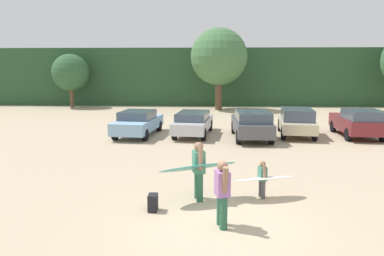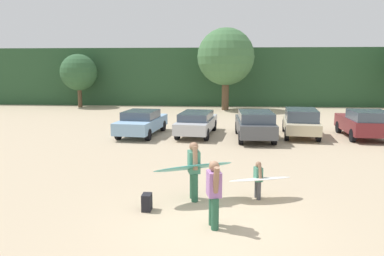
{
  "view_description": "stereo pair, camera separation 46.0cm",
  "coord_description": "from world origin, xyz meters",
  "views": [
    {
      "loc": [
        -0.31,
        -8.52,
        3.75
      ],
      "look_at": [
        -0.91,
        5.89,
        1.37
      ],
      "focal_mm": 34.51,
      "sensor_mm": 36.0,
      "label": 1
    },
    {
      "loc": [
        0.15,
        -8.49,
        3.75
      ],
      "look_at": [
        -0.91,
        5.89,
        1.37
      ],
      "focal_mm": 34.51,
      "sensor_mm": 36.0,
      "label": 2
    }
  ],
  "objects": [
    {
      "name": "tree_center",
      "position": [
        0.68,
        24.39,
        4.64
      ],
      "size": [
        4.98,
        4.98,
        7.16
      ],
      "color": "brown",
      "rests_on": "ground_plane"
    },
    {
      "name": "hillside_ridge",
      "position": [
        0.0,
        33.38,
        2.81
      ],
      "size": [
        108.0,
        12.0,
        5.61
      ],
      "primitive_type": "cube",
      "color": "#284C2D",
      "rests_on": "ground_plane"
    },
    {
      "name": "surfboard_teal",
      "position": [
        -0.54,
        1.5,
        0.99
      ],
      "size": [
        2.4,
        1.62,
        0.34
      ],
      "rotation": [
        0.0,
        0.0,
        3.6
      ],
      "color": "teal"
    },
    {
      "name": "person_adult",
      "position": [
        -0.54,
        1.59,
        0.95
      ],
      "size": [
        0.4,
        0.64,
        1.69
      ],
      "rotation": [
        0.0,
        0.0,
        3.37
      ],
      "color": "#26593F",
      "rests_on": "ground_plane"
    },
    {
      "name": "parked_car_maroon",
      "position": [
        7.86,
        11.53,
        0.82
      ],
      "size": [
        2.11,
        4.19,
        1.56
      ],
      "rotation": [
        0.0,
        0.0,
        1.52
      ],
      "color": "maroon",
      "rests_on": "ground_plane"
    },
    {
      "name": "person_companion",
      "position": [
        0.05,
        -0.21,
        0.91
      ],
      "size": [
        0.38,
        0.68,
        1.62
      ],
      "rotation": [
        0.0,
        0.0,
        3.37
      ],
      "color": "#26593F",
      "rests_on": "ground_plane"
    },
    {
      "name": "parked_car_dark_gray",
      "position": [
        2.03,
        10.79,
        0.81
      ],
      "size": [
        1.87,
        4.57,
        1.52
      ],
      "rotation": [
        0.0,
        0.0,
        1.58
      ],
      "color": "#4C4F54",
      "rests_on": "ground_plane"
    },
    {
      "name": "tree_far_left",
      "position": [
        -13.06,
        25.62,
        3.27
      ],
      "size": [
        3.41,
        3.41,
        4.99
      ],
      "color": "brown",
      "rests_on": "ground_plane"
    },
    {
      "name": "surfboard_white",
      "position": [
        1.34,
        1.75,
        0.6
      ],
      "size": [
        1.95,
        1.06,
        0.18
      ],
      "rotation": [
        0.0,
        0.0,
        3.44
      ],
      "color": "white"
    },
    {
      "name": "parked_car_champagne",
      "position": [
        4.61,
        11.8,
        0.82
      ],
      "size": [
        2.25,
        4.39,
        1.52
      ],
      "rotation": [
        0.0,
        0.0,
        1.44
      ],
      "color": "beige",
      "rests_on": "ground_plane"
    },
    {
      "name": "backpack_dropped",
      "position": [
        -1.73,
        0.7,
        0.22
      ],
      "size": [
        0.24,
        0.34,
        0.45
      ],
      "color": "black",
      "rests_on": "ground_plane"
    },
    {
      "name": "ground_plane",
      "position": [
        0.0,
        0.0,
        0.0
      ],
      "size": [
        120.0,
        120.0,
        0.0
      ],
      "primitive_type": "plane",
      "color": "tan"
    },
    {
      "name": "person_child",
      "position": [
        1.29,
        1.82,
        0.62
      ],
      "size": [
        0.26,
        0.5,
        1.1
      ],
      "rotation": [
        0.0,
        0.0,
        3.37
      ],
      "color": "#4C4C51",
      "rests_on": "ground_plane"
    },
    {
      "name": "parked_car_silver",
      "position": [
        -1.09,
        11.82,
        0.73
      ],
      "size": [
        2.24,
        4.86,
        1.32
      ],
      "rotation": [
        0.0,
        0.0,
        1.46
      ],
      "color": "silver",
      "rests_on": "ground_plane"
    },
    {
      "name": "parked_car_sky_blue",
      "position": [
        -4.15,
        11.56,
        0.73
      ],
      "size": [
        2.29,
        4.69,
        1.39
      ],
      "rotation": [
        0.0,
        0.0,
        1.46
      ],
      "color": "#84ADD1",
      "rests_on": "ground_plane"
    }
  ]
}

